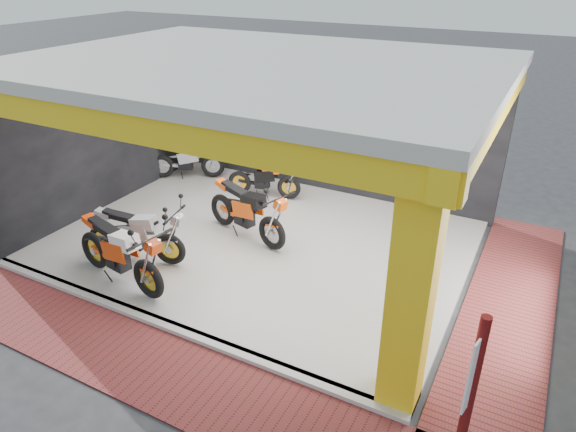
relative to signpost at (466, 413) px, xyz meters
name	(u,v)px	position (x,y,z in m)	size (l,w,h in m)	color
ground	(202,294)	(-4.65, 1.94, -1.39)	(80.00, 80.00, 0.00)	#2D2D30
showroom_floor	(261,242)	(-4.65, 3.94, -1.34)	(8.00, 6.00, 0.10)	silver
showroom_ceiling	(256,65)	(-4.65, 3.94, 2.21)	(8.40, 6.40, 0.20)	beige
back_wall	(325,123)	(-4.65, 7.04, 0.36)	(8.20, 0.20, 3.50)	black
left_wall	(102,133)	(-8.75, 3.94, 0.36)	(0.20, 6.20, 3.50)	black
corner_column	(412,292)	(-0.90, 1.19, 0.36)	(0.50, 0.50, 3.50)	yellow
header_beam_front	(138,126)	(-4.65, 0.94, 1.91)	(8.40, 0.30, 0.40)	yellow
header_beam_right	(493,110)	(-0.65, 3.94, 1.91)	(0.30, 6.40, 0.40)	yellow
floor_kerb	(164,324)	(-4.65, 0.92, -1.34)	(8.00, 0.20, 0.10)	silver
paver_front	(129,356)	(-4.65, 0.14, -1.37)	(9.00, 1.40, 0.03)	maroon
paver_right	(508,310)	(0.15, 3.94, -1.37)	(1.40, 7.00, 0.03)	maroon
signpost	(466,413)	(0.00, 0.00, 0.00)	(0.10, 0.35, 2.53)	#620F0E
moto_hero	(146,261)	(-5.26, 1.33, -0.56)	(2.38, 0.88, 1.45)	#DD3B09
moto_row_a	(168,234)	(-5.64, 2.33, -0.64)	(2.13, 0.79, 1.30)	#989A9F
moto_row_b	(272,218)	(-4.24, 3.71, -0.58)	(2.31, 0.86, 1.41)	#F7500A
moto_row_c	(289,177)	(-5.06, 5.96, -0.70)	(1.91, 0.71, 1.17)	black
moto_row_d	(212,155)	(-7.45, 6.24, -0.67)	(2.03, 0.75, 1.24)	#96989D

